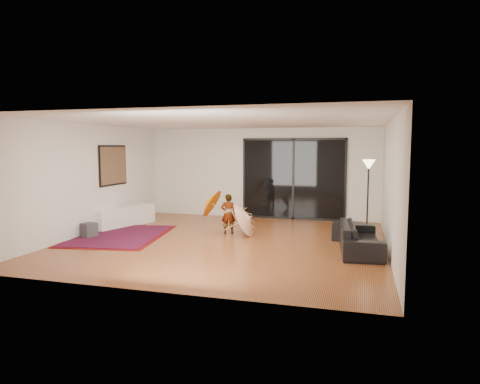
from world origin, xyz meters
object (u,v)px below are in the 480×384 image
at_px(media_console, 124,216).
at_px(ottoman, 348,231).
at_px(sofa, 360,238).
at_px(child, 228,214).

relative_size(media_console, ottoman, 2.87).
distance_m(media_console, sofa, 6.32).
distance_m(ottoman, child, 2.89).
xyz_separation_m(sofa, child, (-3.16, 1.01, 0.20)).
distance_m(sofa, ottoman, 1.17).
height_order(sofa, ottoman, sofa).
distance_m(media_console, child, 3.06).
relative_size(sofa, ottoman, 3.02).
xyz_separation_m(sofa, ottoman, (-0.29, 1.13, -0.10)).
bearing_deg(media_console, child, 12.43).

